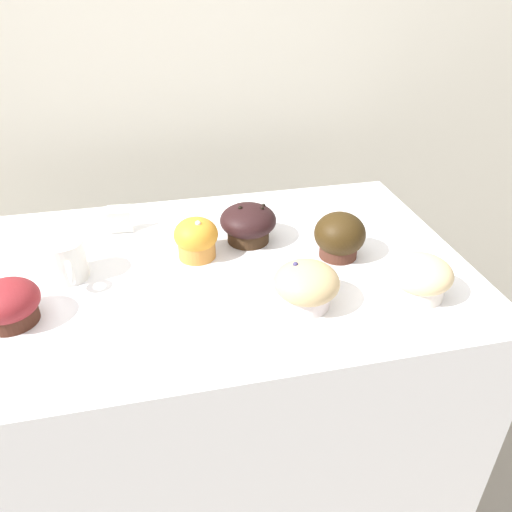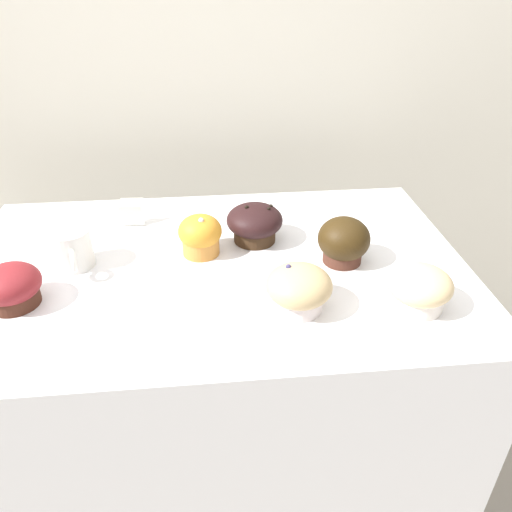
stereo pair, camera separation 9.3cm
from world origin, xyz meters
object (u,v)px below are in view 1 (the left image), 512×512
object	(u,v)px
muffin_front_left	(248,223)
muffin_back_center	(420,277)
muffin_back_left	(340,236)
muffin_front_right	(8,304)
muffin_back_right	(196,238)
muffin_front_center	(306,285)
coffee_cup	(65,259)

from	to	relation	value
muffin_front_left	muffin_back_center	xyz separation A→B (m)	(0.26, -0.26, -0.00)
muffin_back_left	muffin_front_right	distance (m)	0.61
muffin_back_right	muffin_front_right	size ratio (longest dim) A/B	0.84
muffin_back_left	muffin_back_center	xyz separation A→B (m)	(0.09, -0.16, -0.01)
muffin_back_center	muffin_front_left	bearing A→B (deg)	134.92
muffin_back_right	muffin_front_left	world-z (taller)	muffin_back_right
muffin_front_center	coffee_cup	size ratio (longest dim) A/B	0.99
muffin_front_right	muffin_back_center	distance (m)	0.70
muffin_front_center	coffee_cup	xyz separation A→B (m)	(-0.41, 0.18, -0.00)
muffin_front_left	coffee_cup	bearing A→B (deg)	-169.94
muffin_back_right	muffin_front_left	bearing A→B (deg)	19.89
muffin_back_left	muffin_front_right	bearing A→B (deg)	-172.53
muffin_back_center	coffee_cup	xyz separation A→B (m)	(-0.62, 0.19, 0.00)
muffin_back_left	muffin_back_right	world-z (taller)	muffin_back_left
muffin_front_left	muffin_back_right	bearing A→B (deg)	-160.11
muffin_front_right	coffee_cup	bearing A→B (deg)	55.73
muffin_back_center	muffin_front_right	bearing A→B (deg)	173.67
muffin_front_left	muffin_front_right	world-z (taller)	muffin_front_left
muffin_back_left	muffin_front_left	bearing A→B (deg)	148.54
muffin_back_left	muffin_front_left	xyz separation A→B (m)	(-0.16, 0.10, -0.00)
muffin_back_center	coffee_cup	bearing A→B (deg)	162.62
coffee_cup	muffin_back_left	bearing A→B (deg)	-4.00
muffin_front_right	muffin_back_center	bearing A→B (deg)	-6.33
muffin_front_left	muffin_back_center	size ratio (longest dim) A/B	1.05
muffin_front_left	coffee_cup	size ratio (longest dim) A/B	1.03
muffin_front_left	muffin_front_right	distance (m)	0.48
muffin_back_right	coffee_cup	distance (m)	0.25
muffin_back_left	coffee_cup	world-z (taller)	muffin_back_left
muffin_back_left	muffin_front_left	size ratio (longest dim) A/B	0.86
muffin_front_center	muffin_front_right	xyz separation A→B (m)	(-0.49, 0.06, -0.00)
muffin_front_center	muffin_back_center	bearing A→B (deg)	-4.09
coffee_cup	muffin_back_right	bearing A→B (deg)	5.27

